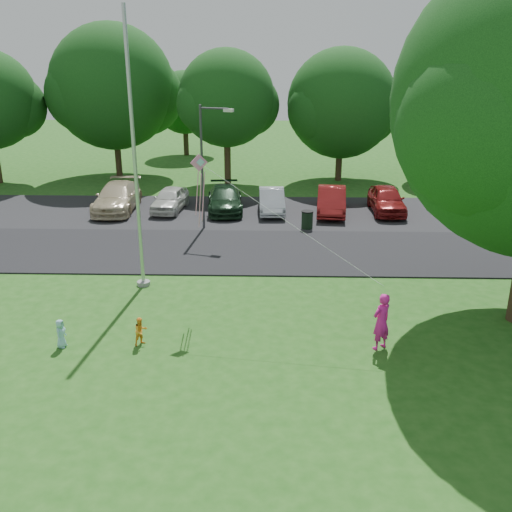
{
  "coord_description": "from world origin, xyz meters",
  "views": [
    {
      "loc": [
        1.41,
        -15.16,
        8.53
      ],
      "look_at": [
        0.87,
        4.0,
        1.6
      ],
      "focal_mm": 40.0,
      "sensor_mm": 36.0,
      "label": 1
    }
  ],
  "objects_px": {
    "child_blue": "(61,333)",
    "kite": "(204,179)",
    "flagpole": "(136,179)",
    "child_yellow": "(141,331)",
    "woman": "(381,322)",
    "street_lamp": "(206,157)",
    "trash_can": "(307,220)"
  },
  "relations": [
    {
      "from": "trash_can",
      "to": "woman",
      "type": "bearing_deg",
      "value": -82.92
    },
    {
      "from": "flagpole",
      "to": "woman",
      "type": "relative_size",
      "value": 5.56
    },
    {
      "from": "street_lamp",
      "to": "child_yellow",
      "type": "bearing_deg",
      "value": -77.69
    },
    {
      "from": "trash_can",
      "to": "child_blue",
      "type": "xyz_separation_m",
      "value": [
        -8.15,
        -12.38,
        -0.03
      ]
    },
    {
      "from": "street_lamp",
      "to": "child_yellow",
      "type": "height_order",
      "value": "street_lamp"
    },
    {
      "from": "street_lamp",
      "to": "kite",
      "type": "bearing_deg",
      "value": -67.98
    },
    {
      "from": "child_yellow",
      "to": "kite",
      "type": "height_order",
      "value": "kite"
    },
    {
      "from": "flagpole",
      "to": "street_lamp",
      "type": "height_order",
      "value": "flagpole"
    },
    {
      "from": "flagpole",
      "to": "woman",
      "type": "height_order",
      "value": "flagpole"
    },
    {
      "from": "child_yellow",
      "to": "woman",
      "type": "bearing_deg",
      "value": -42.72
    },
    {
      "from": "kite",
      "to": "child_yellow",
      "type": "bearing_deg",
      "value": -141.83
    },
    {
      "from": "trash_can",
      "to": "child_blue",
      "type": "distance_m",
      "value": 14.82
    },
    {
      "from": "kite",
      "to": "street_lamp",
      "type": "bearing_deg",
      "value": 76.64
    },
    {
      "from": "woman",
      "to": "child_blue",
      "type": "bearing_deg",
      "value": -35.18
    },
    {
      "from": "child_yellow",
      "to": "kite",
      "type": "distance_m",
      "value": 5.28
    },
    {
      "from": "flagpole",
      "to": "child_yellow",
      "type": "relative_size",
      "value": 11.12
    },
    {
      "from": "child_blue",
      "to": "kite",
      "type": "xyz_separation_m",
      "value": [
        4.15,
        2.99,
        4.14
      ]
    },
    {
      "from": "woman",
      "to": "child_yellow",
      "type": "relative_size",
      "value": 2.0
    },
    {
      "from": "woman",
      "to": "child_yellow",
      "type": "height_order",
      "value": "woman"
    },
    {
      "from": "child_yellow",
      "to": "child_blue",
      "type": "relative_size",
      "value": 0.99
    },
    {
      "from": "kite",
      "to": "woman",
      "type": "bearing_deg",
      "value": -46.3
    },
    {
      "from": "street_lamp",
      "to": "kite",
      "type": "height_order",
      "value": "street_lamp"
    },
    {
      "from": "woman",
      "to": "kite",
      "type": "distance_m",
      "value": 7.21
    },
    {
      "from": "child_blue",
      "to": "kite",
      "type": "distance_m",
      "value": 6.58
    },
    {
      "from": "woman",
      "to": "kite",
      "type": "relative_size",
      "value": 0.3
    },
    {
      "from": "child_yellow",
      "to": "trash_can",
      "type": "bearing_deg",
      "value": 22.24
    },
    {
      "from": "flagpole",
      "to": "child_blue",
      "type": "height_order",
      "value": "flagpole"
    },
    {
      "from": "street_lamp",
      "to": "woman",
      "type": "xyz_separation_m",
      "value": [
        6.5,
        -12.08,
        -2.78
      ]
    },
    {
      "from": "flagpole",
      "to": "trash_can",
      "type": "distance_m",
      "value": 10.7
    },
    {
      "from": "child_yellow",
      "to": "child_blue",
      "type": "bearing_deg",
      "value": 143.02
    },
    {
      "from": "trash_can",
      "to": "child_blue",
      "type": "bearing_deg",
      "value": -123.36
    },
    {
      "from": "flagpole",
      "to": "kite",
      "type": "distance_m",
      "value": 3.34
    }
  ]
}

